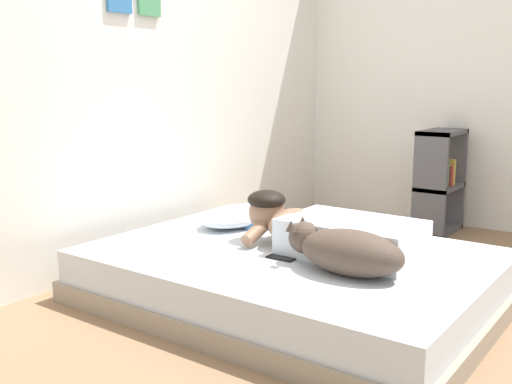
{
  "coord_description": "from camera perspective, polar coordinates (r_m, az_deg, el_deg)",
  "views": [
    {
      "loc": [
        -2.46,
        -1.21,
        1.1
      ],
      "look_at": [
        0.07,
        0.63,
        0.51
      ],
      "focal_mm": 41.88,
      "sensor_mm": 36.0,
      "label": 1
    }
  ],
  "objects": [
    {
      "name": "ground_plane",
      "position": [
        2.95,
        9.26,
        -11.43
      ],
      "size": [
        12.37,
        12.37,
        0.0
      ],
      "primitive_type": "plane",
      "color": "#8C6B4C"
    },
    {
      "name": "back_wall",
      "position": [
        3.66,
        -12.12,
        12.75
      ],
      "size": [
        4.19,
        0.12,
        2.5
      ],
      "color": "silver",
      "rests_on": "ground"
    },
    {
      "name": "side_wall_right",
      "position": [
        4.82,
        19.07,
        11.83
      ],
      "size": [
        0.1,
        5.9,
        2.5
      ],
      "primitive_type": "cube",
      "color": "silver",
      "rests_on": "ground"
    },
    {
      "name": "bed",
      "position": [
        3.04,
        3.39,
        -8.03
      ],
      "size": [
        1.42,
        1.95,
        0.26
      ],
      "color": "gray",
      "rests_on": "ground"
    },
    {
      "name": "pillow",
      "position": [
        3.5,
        -1.9,
        -2.29
      ],
      "size": [
        0.52,
        0.32,
        0.11
      ],
      "primitive_type": "ellipsoid",
      "color": "silver",
      "rests_on": "bed"
    },
    {
      "name": "person_lying",
      "position": [
        2.97,
        6.74,
        -3.7
      ],
      "size": [
        0.43,
        0.92,
        0.27
      ],
      "color": "silver",
      "rests_on": "bed"
    },
    {
      "name": "dog",
      "position": [
        2.65,
        8.5,
        -5.54
      ],
      "size": [
        0.26,
        0.57,
        0.21
      ],
      "color": "#4C3D33",
      "rests_on": "bed"
    },
    {
      "name": "coffee_cup",
      "position": [
        3.42,
        -0.5,
        -2.9
      ],
      "size": [
        0.12,
        0.09,
        0.07
      ],
      "color": "teal",
      "rests_on": "bed"
    },
    {
      "name": "cell_phone",
      "position": [
        2.86,
        2.45,
        -6.29
      ],
      "size": [
        0.07,
        0.14,
        0.01
      ],
      "primitive_type": "cube",
      "color": "black",
      "rests_on": "bed"
    },
    {
      "name": "bookshelf",
      "position": [
        4.52,
        17.08,
        1.05
      ],
      "size": [
        0.45,
        0.24,
        0.75
      ],
      "color": "#4C4C51",
      "rests_on": "ground"
    }
  ]
}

